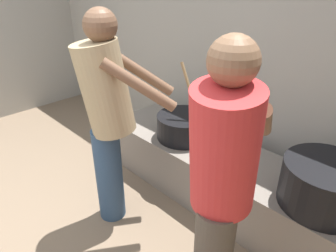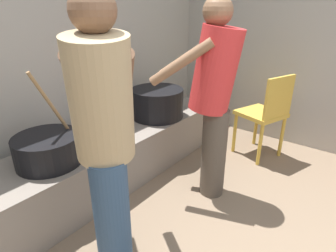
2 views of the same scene
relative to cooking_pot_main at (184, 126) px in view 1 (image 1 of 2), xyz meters
The scene contains 6 objects.
block_enclosure_rear 0.75m from the cooking_pot_main, 99.87° to the left, with size 5.34×0.20×2.10m, color #9E998E.
hearth_ledge 0.67m from the cooking_pot_main, ahead, with size 2.62×0.60×0.44m, color slate.
cooking_pot_main is the anchor object (origin of this frame).
cooking_pot_secondary 1.18m from the cooking_pot_main, ahead, with size 0.52×0.52×0.29m.
cook_in_tan_shirt 0.78m from the cooking_pot_main, 93.99° to the right, with size 0.67×0.70×1.56m.
cook_in_red_shirt 1.26m from the cooking_pot_main, 39.03° to the right, with size 0.56×0.72×1.55m.
Camera 1 is at (1.68, 0.20, 1.76)m, focal length 33.11 mm.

